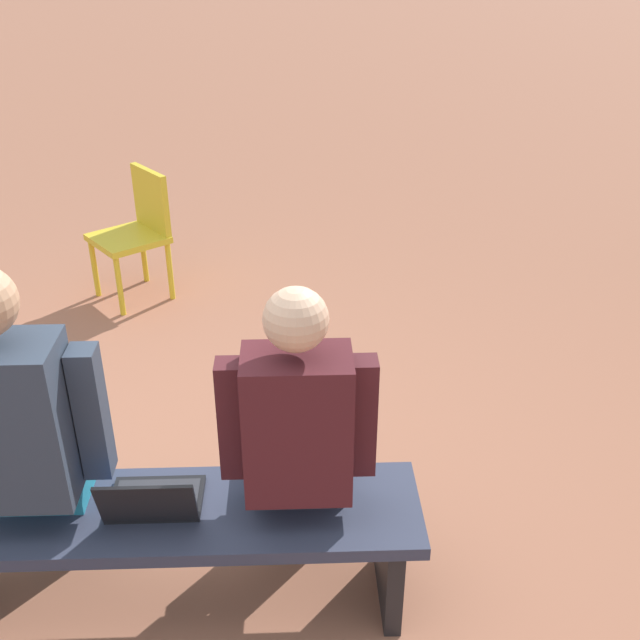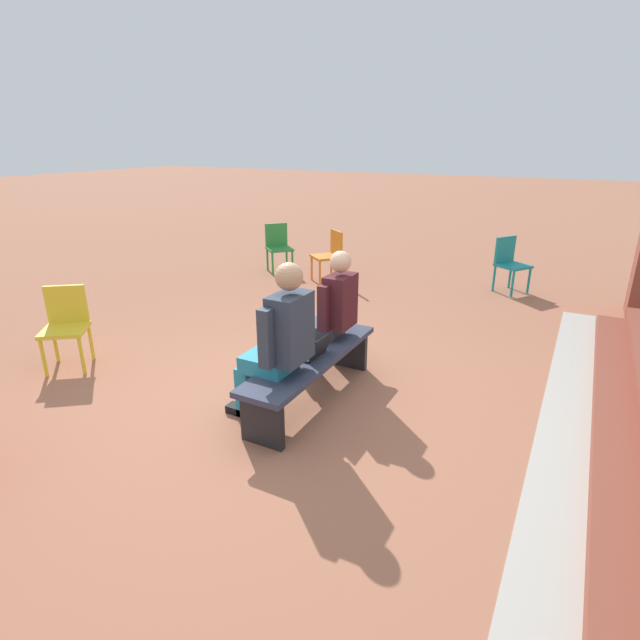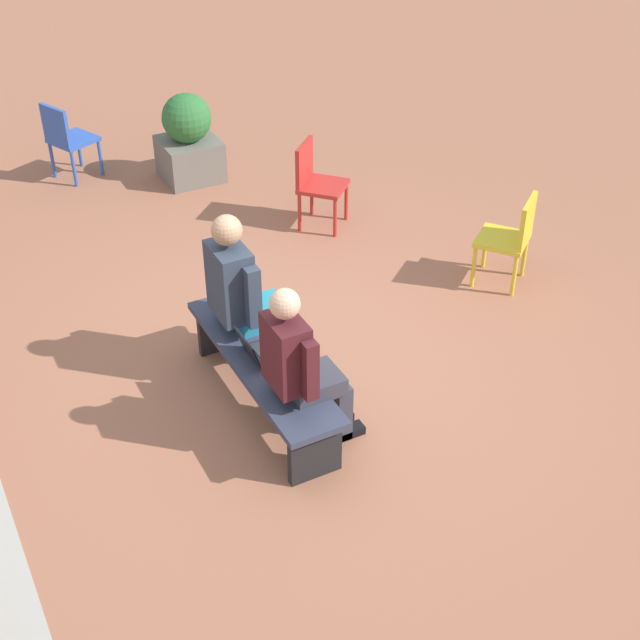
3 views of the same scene
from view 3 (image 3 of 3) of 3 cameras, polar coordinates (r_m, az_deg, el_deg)
ground_plane at (r=6.85m, az=-1.90°, el=-3.57°), size 60.00×60.00×0.00m
bench at (r=6.36m, az=-3.68°, el=-3.09°), size 1.80×0.44×0.45m
person_student at (r=5.83m, az=-1.25°, el=-2.79°), size 0.52×0.65×1.30m
person_adult at (r=6.48m, az=-4.81°, el=1.79°), size 0.57×0.72×1.39m
laptop at (r=6.28m, az=-3.89°, el=-1.98°), size 0.32×0.29×0.21m
plastic_chair_near_bench_right at (r=9.94m, az=-15.92°, el=11.22°), size 0.55×0.55×0.84m
plastic_chair_far_left at (r=7.86m, az=12.18°, el=5.32°), size 0.59×0.59×0.84m
plastic_chair_far_right at (r=8.64m, az=-0.29°, el=8.99°), size 0.59×0.59×0.84m
planter at (r=9.70m, az=-8.42°, el=11.32°), size 0.60×0.60×0.94m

